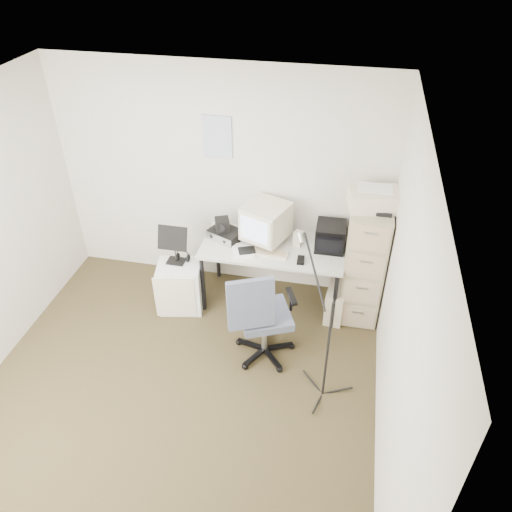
% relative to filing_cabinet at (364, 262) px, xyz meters
% --- Properties ---
extents(floor, '(3.60, 3.60, 0.01)m').
position_rel_filing_cabinet_xyz_m(floor, '(-1.58, -1.48, -0.66)').
color(floor, '#413B1F').
rests_on(floor, ground).
extents(ceiling, '(3.60, 3.60, 0.01)m').
position_rel_filing_cabinet_xyz_m(ceiling, '(-1.58, -1.48, 1.85)').
color(ceiling, white).
rests_on(ceiling, ground).
extents(wall_back, '(3.60, 0.02, 2.50)m').
position_rel_filing_cabinet_xyz_m(wall_back, '(-1.58, 0.32, 0.60)').
color(wall_back, silver).
rests_on(wall_back, ground).
extents(wall_right, '(0.02, 3.60, 2.50)m').
position_rel_filing_cabinet_xyz_m(wall_right, '(0.22, -1.48, 0.60)').
color(wall_right, silver).
rests_on(wall_right, ground).
extents(wall_calendar, '(0.30, 0.02, 0.44)m').
position_rel_filing_cabinet_xyz_m(wall_calendar, '(-1.60, 0.31, 1.10)').
color(wall_calendar, white).
rests_on(wall_calendar, wall_back).
extents(filing_cabinet, '(0.40, 0.60, 1.30)m').
position_rel_filing_cabinet_xyz_m(filing_cabinet, '(0.00, 0.00, 0.00)').
color(filing_cabinet, '#A9A389').
rests_on(filing_cabinet, floor).
extents(printer, '(0.52, 0.40, 0.18)m').
position_rel_filing_cabinet_xyz_m(printer, '(0.00, -0.01, 0.74)').
color(printer, beige).
rests_on(printer, filing_cabinet).
extents(desk, '(1.50, 0.70, 0.73)m').
position_rel_filing_cabinet_xyz_m(desk, '(-0.95, -0.03, -0.29)').
color(desk, beige).
rests_on(desk, floor).
extents(crt_monitor, '(0.53, 0.54, 0.45)m').
position_rel_filing_cabinet_xyz_m(crt_monitor, '(-1.04, 0.03, 0.30)').
color(crt_monitor, beige).
rests_on(crt_monitor, desk).
extents(crt_tv, '(0.30, 0.32, 0.27)m').
position_rel_filing_cabinet_xyz_m(crt_tv, '(-0.37, 0.08, 0.22)').
color(crt_tv, black).
rests_on(crt_tv, desk).
extents(desk_speaker, '(0.11, 0.11, 0.16)m').
position_rel_filing_cabinet_xyz_m(desk_speaker, '(-0.70, 0.06, 0.16)').
color(desk_speaker, beige).
rests_on(desk_speaker, desk).
extents(keyboard, '(0.42, 0.17, 0.02)m').
position_rel_filing_cabinet_xyz_m(keyboard, '(-0.98, -0.17, 0.09)').
color(keyboard, beige).
rests_on(keyboard, desk).
extents(mouse, '(0.08, 0.13, 0.04)m').
position_rel_filing_cabinet_xyz_m(mouse, '(-0.63, -0.24, 0.10)').
color(mouse, black).
rests_on(mouse, desk).
extents(radio_receiver, '(0.41, 0.36, 0.10)m').
position_rel_filing_cabinet_xyz_m(radio_receiver, '(-1.47, 0.03, 0.13)').
color(radio_receiver, black).
rests_on(radio_receiver, desk).
extents(radio_speaker, '(0.18, 0.18, 0.14)m').
position_rel_filing_cabinet_xyz_m(radio_speaker, '(-1.51, 0.02, 0.25)').
color(radio_speaker, black).
rests_on(radio_speaker, radio_receiver).
extents(papers, '(0.30, 0.35, 0.02)m').
position_rel_filing_cabinet_xyz_m(papers, '(-1.24, -0.19, 0.09)').
color(papers, white).
rests_on(papers, desk).
extents(pc_tower, '(0.22, 0.43, 0.39)m').
position_rel_filing_cabinet_xyz_m(pc_tower, '(-0.24, -0.14, -0.46)').
color(pc_tower, beige).
rests_on(pc_tower, floor).
extents(office_chair, '(0.80, 0.80, 1.05)m').
position_rel_filing_cabinet_xyz_m(office_chair, '(-0.88, -0.85, -0.13)').
color(office_chair, '#4E546E').
rests_on(office_chair, floor).
extents(side_cart, '(0.51, 0.44, 0.56)m').
position_rel_filing_cabinet_xyz_m(side_cart, '(-1.90, -0.34, -0.37)').
color(side_cart, white).
rests_on(side_cart, floor).
extents(music_stand, '(0.32, 0.19, 0.45)m').
position_rel_filing_cabinet_xyz_m(music_stand, '(-1.95, -0.28, 0.14)').
color(music_stand, black).
rests_on(music_stand, side_cart).
extents(headphones, '(0.17, 0.17, 0.03)m').
position_rel_filing_cabinet_xyz_m(headphones, '(-1.88, -0.24, -0.04)').
color(headphones, black).
rests_on(headphones, side_cart).
extents(mic_stand, '(0.03, 0.03, 1.45)m').
position_rel_filing_cabinet_xyz_m(mic_stand, '(-0.26, -1.23, 0.07)').
color(mic_stand, black).
rests_on(mic_stand, floor).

